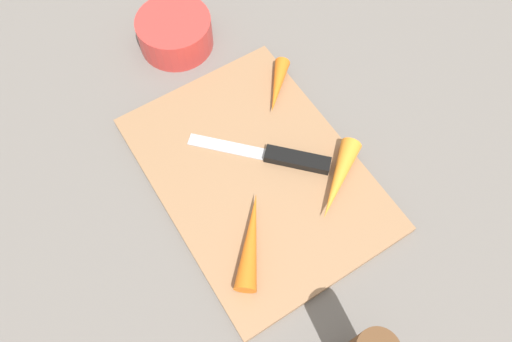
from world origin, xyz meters
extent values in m
plane|color=slate|center=(0.00, 0.00, 0.00)|extent=(1.40, 1.40, 0.00)
cube|color=#99704C|center=(0.00, 0.00, 0.01)|extent=(0.36, 0.26, 0.01)
cube|color=#B7B7BC|center=(-0.05, -0.01, 0.01)|extent=(0.09, 0.09, 0.00)
cube|color=black|center=(0.02, 0.06, 0.02)|extent=(0.08, 0.08, 0.01)
cone|color=orange|center=(0.08, -0.06, 0.03)|extent=(0.12, 0.10, 0.03)
cone|color=orange|center=(0.07, 0.08, 0.03)|extent=(0.09, 0.11, 0.03)
cone|color=orange|center=(-0.10, 0.10, 0.02)|extent=(0.08, 0.08, 0.02)
cylinder|color=red|center=(-0.27, 0.02, 0.03)|extent=(0.12, 0.12, 0.05)
camera|label=1|loc=(0.25, -0.16, 0.59)|focal=33.29mm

